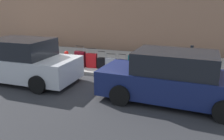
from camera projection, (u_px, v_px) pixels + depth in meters
The scene contains 16 objects.
ground_plane at pixel (91, 76), 9.82m from camera, with size 40.00×40.00×0.00m, color #28282B.
sidewalk_curb at pixel (111, 61), 12.05m from camera, with size 18.00×5.00×0.14m, color gray.
suitcase_red_0 at pixel (167, 69), 9.30m from camera, with size 0.44×0.25×0.86m.
suitcase_maroon_1 at pixel (154, 67), 9.39m from camera, with size 0.45×0.23×0.74m.
suitcase_olive_2 at pixel (144, 65), 9.65m from camera, with size 0.39×0.21×0.73m.
suitcase_teal_3 at pixel (133, 64), 9.83m from camera, with size 0.44×0.20×0.78m.
suitcase_navy_4 at pixel (122, 65), 9.96m from camera, with size 0.42×0.27×0.76m.
suitcase_silver_5 at pixel (111, 64), 10.05m from camera, with size 0.49×0.28×0.76m.
suitcase_black_6 at pixel (102, 63), 10.34m from camera, with size 0.41×0.27×0.81m.
suitcase_red_7 at pixel (92, 60), 10.47m from camera, with size 0.51×0.22×0.91m.
suitcase_maroon_8 at pixel (80, 59), 10.57m from camera, with size 0.50×0.29×1.01m.
fire_hydrant at pixel (67, 58), 10.84m from camera, with size 0.39×0.21×0.71m.
bollard_post at pixel (55, 56), 10.87m from camera, with size 0.16×0.16×0.91m, color brown.
parking_meter at pixel (191, 56), 9.08m from camera, with size 0.12×0.09×1.27m.
parked_car_navy_0 at pixel (174, 79), 7.03m from camera, with size 4.73×2.19×1.61m.
parked_car_silver_1 at pixel (22, 62), 8.96m from camera, with size 4.48×2.18×1.70m.
Camera 1 is at (-4.09, 8.47, 2.97)m, focal length 36.27 mm.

